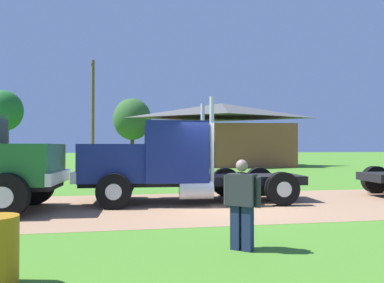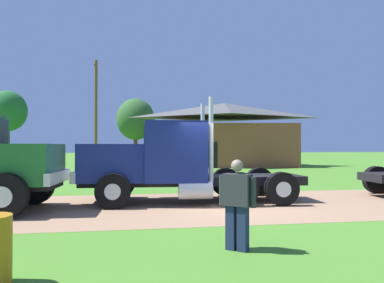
{
  "view_description": "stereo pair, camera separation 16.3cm",
  "coord_description": "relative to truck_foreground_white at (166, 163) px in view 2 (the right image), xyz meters",
  "views": [
    {
      "loc": [
        -2.77,
        -10.79,
        1.78
      ],
      "look_at": [
        -0.55,
        1.9,
        1.96
      ],
      "focal_mm": 34.08,
      "sensor_mm": 36.0,
      "label": 1
    },
    {
      "loc": [
        -2.6,
        -10.81,
        1.78
      ],
      "look_at": [
        -0.55,
        1.9,
        1.96
      ],
      "focal_mm": 34.08,
      "sensor_mm": 36.0,
      "label": 2
    }
  ],
  "objects": [
    {
      "name": "visitor_walking_mid",
      "position": [
        0.74,
        -5.63,
        -0.4
      ],
      "size": [
        0.55,
        0.5,
        1.56
      ],
      "color": "#2D2D33",
      "rests_on": "ground_plane"
    },
    {
      "name": "shed_building",
      "position": [
        7.34,
        21.17,
        1.57
      ],
      "size": [
        13.7,
        8.72,
        5.84
      ],
      "color": "brown",
      "rests_on": "ground_plane"
    },
    {
      "name": "dirt_track",
      "position": [
        1.57,
        -0.89,
        -1.24
      ],
      "size": [
        120.0,
        5.82,
        0.01
      ],
      "primitive_type": "cube",
      "color": "#9E7858",
      "rests_on": "ground_plane"
    },
    {
      "name": "ground_plane",
      "position": [
        1.57,
        -0.89,
        -1.25
      ],
      "size": [
        200.0,
        200.0,
        0.0
      ],
      "primitive_type": "plane",
      "color": "#478027"
    },
    {
      "name": "tree_mid",
      "position": [
        -0.76,
        31.03,
        3.72
      ],
      "size": [
        4.39,
        4.39,
        7.4
      ],
      "color": "#513823",
      "rests_on": "ground_plane"
    },
    {
      "name": "utility_pole_near",
      "position": [
        -4.12,
        19.58,
        3.52
      ],
      "size": [
        0.26,
        2.2,
        9.02
      ],
      "color": "brown",
      "rests_on": "ground_plane"
    },
    {
      "name": "truck_foreground_white",
      "position": [
        0.0,
        0.0,
        0.0
      ],
      "size": [
        7.3,
        2.94,
        3.29
      ],
      "color": "black",
      "rests_on": "ground_plane"
    },
    {
      "name": "tree_left",
      "position": [
        -13.89,
        28.54,
        4.21
      ],
      "size": [
        3.84,
        3.84,
        7.62
      ],
      "color": "#513823",
      "rests_on": "ground_plane"
    }
  ]
}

